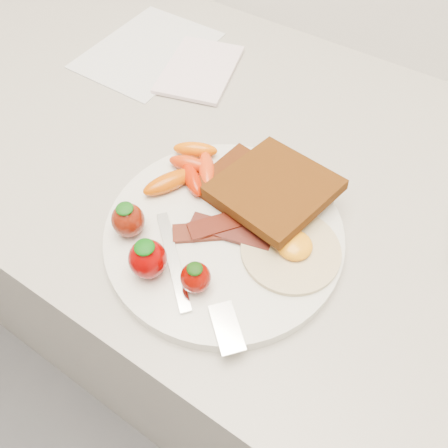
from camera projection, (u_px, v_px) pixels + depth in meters
The scene contains 11 objects.
counter at pixel (256, 311), 0.94m from camera, with size 2.00×0.60×0.90m, color gray.
plate at pixel (224, 234), 0.50m from camera, with size 0.27×0.27×0.02m, color silver.
toast_lower at pixel (244, 185), 0.52m from camera, with size 0.09×0.09×0.01m, color black.
toast_upper at pixel (274, 188), 0.50m from camera, with size 0.12×0.12×0.01m, color #3A1604.
fried_egg at pixel (292, 249), 0.47m from camera, with size 0.12×0.12×0.02m.
bacon_strips at pixel (225, 228), 0.49m from camera, with size 0.11×0.10×0.01m.
baby_carrots at pixel (189, 170), 0.53m from camera, with size 0.09×0.12×0.02m.
strawberries at pixel (151, 249), 0.45m from camera, with size 0.13×0.07×0.05m.
fork at pixel (196, 289), 0.44m from camera, with size 0.17×0.10×0.00m.
paper_sheet at pixel (148, 50), 0.72m from camera, with size 0.16×0.22×0.00m, color silver.
notepad at pixel (200, 69), 0.68m from camera, with size 0.10×0.15×0.01m, color silver.
Camera 1 is at (0.16, 1.34, 1.32)m, focal length 35.00 mm.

